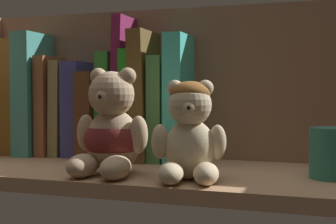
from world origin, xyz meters
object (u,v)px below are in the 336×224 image
book_1 (24,97)px  book_8 (126,88)px  book_7 (114,105)px  book_12 (182,98)px  book_2 (40,94)px  book_10 (150,96)px  book_3 (55,106)px  book_4 (67,108)px  book_6 (99,114)px  book_9 (137,105)px  teddy_bear_larger (111,132)px  teddy_bear_smaller (190,133)px  pillar_candle (330,153)px  book_5 (81,109)px  book_0 (9,99)px  book_11 (165,109)px

book_1 → book_8: 21.16cm
book_7 → book_12: book_12 is taller
book_2 → book_10: 22.04cm
book_3 → book_4: bearing=0.0°
book_6 → book_7: bearing=-0.0°
book_3 → book_9: 16.36cm
teddy_bear_larger → teddy_bear_smaller: 11.78cm
book_9 → book_7: bearing=-180.0°
book_8 → teddy_bear_larger: (4.85, -16.70, -6.38)cm
book_2 → pillar_candle: book_2 is taller
book_8 → pillar_candle: bearing=-16.8°
book_10 → book_12: (5.92, 0.00, -0.37)cm
book_1 → pillar_candle: bearing=-10.6°
book_7 → book_9: (4.39, 0.00, 0.13)cm
book_6 → book_12: (15.84, -0.00, 3.01)cm
book_5 → teddy_bear_larger: 21.81cm
book_10 → book_1: bearing=180.0°
book_0 → book_4: book_0 is taller
book_8 → book_9: book_8 is taller
book_4 → book_10: size_ratio=0.79×
book_11 → book_10: bearing=-180.0°
book_6 → book_8: (5.43, 0.00, 4.77)cm
book_0 → book_6: size_ratio=1.37×
book_3 → teddy_bear_larger: bearing=-41.0°
book_4 → teddy_bear_larger: bearing=-44.8°
book_8 → book_6: bearing=180.0°
book_2 → teddy_bear_smaller: 38.70cm
book_2 → book_8: 17.59cm
book_1 → book_3: size_ratio=1.18×
book_7 → book_11: 9.73cm
book_3 → book_9: (16.35, 0.00, 0.34)cm
book_0 → book_2: size_ratio=0.93×
book_7 → book_5: bearing=180.0°
book_3 → teddy_bear_smaller: size_ratio=1.36×
book_1 → book_9: size_ratio=1.14×
book_4 → book_8: book_8 is taller
book_6 → teddy_bear_smaller: 28.20cm
book_7 → book_12: size_ratio=0.87×
book_3 → book_5: bearing=0.0°
book_2 → pillar_candle: (51.79, -10.34, -7.71)cm
book_1 → teddy_bear_smaller: size_ratio=1.60×
book_4 → book_10: book_10 is taller
book_4 → book_9: book_9 is taller
book_3 → book_5: book_3 is taller
book_7 → book_1: bearing=180.0°
book_12 → teddy_bear_smaller: bearing=-70.6°
book_1 → book_12: 31.50cm
book_6 → book_1: bearing=-180.0°
book_3 → pillar_candle: book_3 is taller
book_8 → teddy_bear_larger: book_8 is taller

